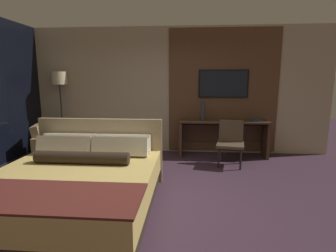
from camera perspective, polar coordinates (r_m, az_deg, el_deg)
ground_plane at (r=3.79m, az=-3.74°, el=-16.09°), size 16.00×16.00×0.00m
wall_back_tv_panel at (r=5.96m, az=1.34°, el=7.63°), size 7.20×0.09×2.80m
bed at (r=3.68m, az=-19.28°, el=-11.96°), size 2.03×2.21×1.04m
desk at (r=5.84m, az=11.82°, el=-1.18°), size 1.89×0.50×0.79m
tv at (r=5.92m, az=11.95°, el=8.99°), size 1.07×0.04×0.60m
desk_chair at (r=5.27m, az=13.48°, el=-2.81°), size 0.59×0.58×0.87m
armchair_by_window at (r=5.94m, az=-23.82°, el=-4.39°), size 0.86×0.88×0.77m
floor_lamp at (r=6.38m, az=-22.53°, el=8.29°), size 0.34×0.34×1.83m
vase_tall at (r=5.64m, az=7.57°, el=3.20°), size 0.09×0.09×0.39m
book at (r=5.85m, az=18.63°, el=1.20°), size 0.22×0.15×0.03m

